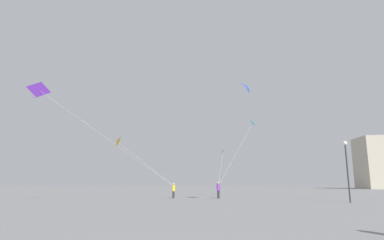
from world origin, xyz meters
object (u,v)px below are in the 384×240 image
(person_in_yellow, at_px, (173,190))
(person_in_purple, at_px, (218,189))
(kite_cobalt_diamond, at_px, (246,87))
(lamppost_east, at_px, (347,161))
(kite_violet_delta, at_px, (42,92))
(kite_amber_delta, at_px, (118,142))
(kite_cyan_diamond, at_px, (253,123))
(kite_emerald_delta, at_px, (223,152))

(person_in_yellow, bearing_deg, person_in_purple, -145.23)
(person_in_yellow, relative_size, kite_cobalt_diamond, 0.18)
(person_in_purple, relative_size, lamppost_east, 0.34)
(person_in_purple, height_order, kite_cobalt_diamond, kite_cobalt_diamond)
(kite_violet_delta, height_order, lamppost_east, kite_violet_delta)
(person_in_yellow, distance_m, lamppost_east, 17.31)
(kite_violet_delta, distance_m, kite_amber_delta, 15.36)
(kite_cyan_diamond, bearing_deg, lamppost_east, -57.64)
(kite_violet_delta, xyz_separation_m, kite_amber_delta, (3.05, 14.85, -2.46))
(kite_cyan_diamond, distance_m, kite_amber_delta, 17.39)
(kite_emerald_delta, bearing_deg, kite_violet_delta, -138.36)
(person_in_purple, distance_m, person_in_yellow, 4.84)
(kite_cobalt_diamond, bearing_deg, kite_cyan_diamond, 78.04)
(kite_emerald_delta, xyz_separation_m, kite_violet_delta, (-16.63, -14.79, 3.80))
(kite_cyan_diamond, relative_size, kite_emerald_delta, 1.12)
(person_in_yellow, xyz_separation_m, kite_violet_delta, (-10.78, -8.92, 8.41))
(person_in_yellow, bearing_deg, kite_cobalt_diamond, 167.57)
(kite_violet_delta, relative_size, kite_amber_delta, 1.42)
(person_in_purple, xyz_separation_m, person_in_yellow, (-4.82, 0.35, -0.07))
(kite_cyan_diamond, bearing_deg, kite_emerald_delta, 131.11)
(kite_cyan_diamond, distance_m, kite_cobalt_diamond, 10.99)
(kite_emerald_delta, bearing_deg, lamppost_east, -55.00)
(person_in_yellow, bearing_deg, kite_cyan_diamond, -128.21)
(person_in_yellow, height_order, kite_violet_delta, kite_violet_delta)
(kite_violet_delta, distance_m, kite_cobalt_diamond, 17.67)
(person_in_purple, relative_size, kite_amber_delta, 0.21)
(kite_emerald_delta, bearing_deg, kite_cobalt_diamond, -85.93)
(person_in_purple, bearing_deg, kite_violet_delta, 13.08)
(kite_cyan_diamond, height_order, kite_emerald_delta, kite_cyan_diamond)
(kite_cyan_diamond, height_order, kite_amber_delta, kite_cyan_diamond)
(kite_amber_delta, xyz_separation_m, kite_cobalt_diamond, (14.61, -14.51, 2.92))
(person_in_yellow, height_order, kite_emerald_delta, kite_emerald_delta)
(kite_violet_delta, bearing_deg, lamppost_east, 2.77)
(person_in_yellow, relative_size, kite_violet_delta, 0.14)
(kite_emerald_delta, height_order, kite_cobalt_diamond, kite_cobalt_diamond)
(person_in_purple, bearing_deg, kite_cyan_diamond, -166.18)
(person_in_yellow, bearing_deg, kite_violet_delta, 78.44)
(person_in_purple, relative_size, kite_cobalt_diamond, 0.19)
(person_in_yellow, bearing_deg, lamppost_east, -167.69)
(kite_amber_delta, relative_size, lamppost_east, 1.60)
(lamppost_east, bearing_deg, kite_violet_delta, -177.23)
(kite_amber_delta, distance_m, kite_cobalt_diamond, 20.80)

